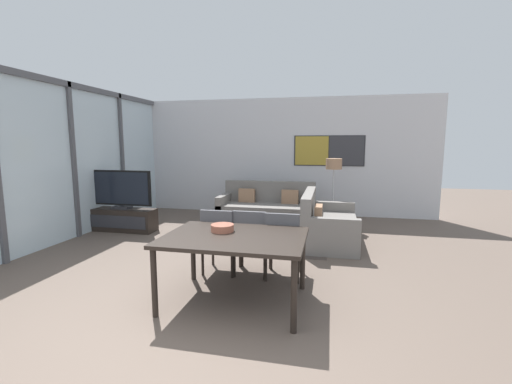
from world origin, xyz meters
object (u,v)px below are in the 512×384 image
object	(u,v)px
sofa_side	(325,227)
dining_chair_centre	(252,238)
sofa_main	(267,210)
floor_lamp	(334,170)
dining_chair_left	(220,237)
dining_chair_right	(283,241)
dining_table	(235,242)
fruit_bowl	(222,227)
tv_console	(122,220)
coffee_table	(254,224)
television	(121,190)

from	to	relation	value
sofa_side	dining_chair_centre	bearing A→B (deg)	152.13
sofa_main	sofa_side	bearing A→B (deg)	-45.82
sofa_side	floor_lamp	xyz separation A→B (m)	(0.13, 1.34, 0.90)
dining_chair_left	dining_chair_right	size ratio (longest dim) A/B	1.00
dining_table	floor_lamp	distance (m)	4.03
sofa_main	fruit_bowl	size ratio (longest dim) A/B	7.83
tv_console	dining_chair_centre	distance (m)	3.49
tv_console	dining_chair_left	xyz separation A→B (m)	(2.61, -1.74, 0.27)
tv_console	dining_chair_left	bearing A→B (deg)	-33.74
dining_chair_centre	dining_chair_right	distance (m)	0.43
dining_chair_centre	floor_lamp	bearing A→B (deg)	71.20
dining_chair_right	floor_lamp	xyz separation A→B (m)	(0.62, 3.11, 0.69)
coffee_table	fruit_bowl	world-z (taller)	fruit_bowl
television	sofa_main	distance (m)	3.03
dining_chair_left	fruit_bowl	distance (m)	0.73
fruit_bowl	tv_console	bearing A→B (deg)	140.34
dining_chair_left	fruit_bowl	xyz separation A→B (m)	(0.24, -0.62, 0.29)
coffee_table	dining_chair_left	size ratio (longest dim) A/B	1.20
television	fruit_bowl	size ratio (longest dim) A/B	4.94
dining_chair_centre	dining_chair_right	bearing A→B (deg)	-6.78
dining_table	sofa_main	bearing A→B (deg)	95.24
sofa_main	dining_chair_left	xyz separation A→B (m)	(-0.07, -3.05, 0.21)
coffee_table	sofa_side	bearing A→B (deg)	2.96
dining_chair_left	floor_lamp	size ratio (longest dim) A/B	0.62
sofa_side	dining_table	size ratio (longest dim) A/B	1.09
sofa_main	tv_console	bearing A→B (deg)	-153.91
tv_console	dining_chair_centre	xyz separation A→B (m)	(3.03, -1.71, 0.27)
fruit_bowl	dining_table	bearing A→B (deg)	-37.70
sofa_side	tv_console	bearing A→B (deg)	90.21
coffee_table	fruit_bowl	size ratio (longest dim) A/B	4.05
dining_chair_centre	dining_chair_left	bearing A→B (deg)	-175.74
tv_console	sofa_side	xyz separation A→B (m)	(3.94, 0.01, 0.06)
dining_chair_right	floor_lamp	distance (m)	3.25
sofa_side	dining_table	world-z (taller)	sofa_side
dining_chair_left	floor_lamp	world-z (taller)	floor_lamp
sofa_main	dining_chair_left	world-z (taller)	sofa_main
dining_chair_left	television	bearing A→B (deg)	146.25
tv_console	floor_lamp	bearing A→B (deg)	18.37
television	coffee_table	size ratio (longest dim) A/B	1.22
dining_chair_right	coffee_table	bearing A→B (deg)	114.30
dining_chair_left	floor_lamp	xyz separation A→B (m)	(1.47, 3.09, 0.69)
dining_chair_right	fruit_bowl	distance (m)	0.90
sofa_main	coffee_table	xyz separation A→B (m)	(0.00, -1.36, 0.00)
dining_table	dining_chair_left	bearing A→B (deg)	119.07
fruit_bowl	floor_lamp	bearing A→B (deg)	71.73
fruit_bowl	floor_lamp	size ratio (longest dim) A/B	0.18
sofa_main	dining_chair_right	xyz separation A→B (m)	(0.77, -3.07, 0.21)
tv_console	floor_lamp	distance (m)	4.40
television	fruit_bowl	distance (m)	3.70
fruit_bowl	sofa_side	bearing A→B (deg)	65.24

